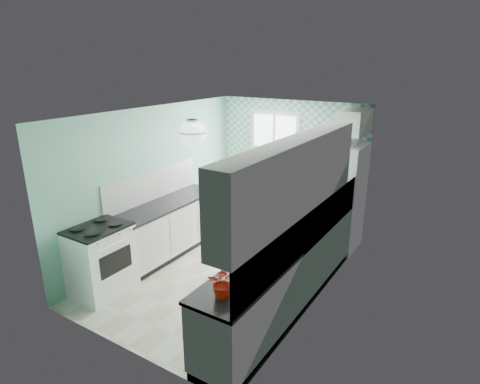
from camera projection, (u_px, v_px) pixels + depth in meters
The scene contains 26 objects.
floor at pixel (229, 270), 6.46m from camera, with size 3.00×4.40×0.02m, color beige.
ceiling at pixel (228, 112), 5.67m from camera, with size 3.00×4.40×0.02m, color white.
wall_back at pixel (291, 165), 7.84m from camera, with size 3.00×0.02×2.50m, color #70AC95.
wall_front at pixel (114, 252), 4.29m from camera, with size 3.00×0.02×2.50m, color #70AC95.
wall_left at pixel (155, 181), 6.83m from camera, with size 0.02×4.40×2.50m, color #70AC95.
wall_right at pixel (323, 215), 5.30m from camera, with size 0.02×4.40×2.50m, color #70AC95.
accent_wall at pixel (291, 165), 7.82m from camera, with size 3.00×0.01×2.50m, color #5AC2AC.
window at pixel (274, 148), 7.88m from camera, with size 1.04×0.05×1.44m.
backsplash_right at pixel (310, 229), 5.01m from camera, with size 0.02×3.60×0.51m, color white.
backsplash_left at pixel (153, 185), 6.77m from camera, with size 0.02×2.15×0.51m, color white.
upper_cabinets_right at pixel (294, 177), 4.70m from camera, with size 0.33×3.20×0.90m, color white.
upper_cabinet_fridge at pixel (356, 121), 6.56m from camera, with size 0.40×0.74×0.40m, color white.
ceiling_light at pixel (193, 133), 5.08m from camera, with size 0.34×0.34×0.35m.
base_cabinets_right at pixel (287, 276), 5.39m from camera, with size 0.60×3.60×0.90m, color white.
countertop_right at pixel (287, 244), 5.25m from camera, with size 0.63×3.60×0.04m, color black.
base_cabinets_left at pixel (168, 229), 6.86m from camera, with size 0.60×2.15×0.90m, color white.
countertop_left at pixel (167, 204), 6.71m from camera, with size 0.63×2.15×0.04m, color black.
fridge at pixel (337, 196), 7.03m from camera, with size 0.81×0.80×1.86m.
stove at pixel (101, 259), 5.70m from camera, with size 0.66×0.82×0.99m.
sink at pixel (321, 216), 6.15m from camera, with size 0.45×0.38×0.53m.
rug at pixel (250, 258), 6.81m from camera, with size 0.69×0.99×0.02m, color #7D0604.
dish_towel at pixel (297, 240), 6.36m from camera, with size 0.01×0.22×0.33m, color #5CAFB1.
fruit_bowl at pixel (238, 282), 4.24m from camera, with size 0.31×0.31×0.08m, color white.
potted_plant at pixel (223, 283), 3.98m from camera, with size 0.29×0.25×0.33m, color #B50B2D.
soap_bottle at pixel (329, 206), 6.27m from camera, with size 0.09×0.09×0.20m, color #ABC4CE.
microwave at pixel (342, 134), 6.69m from camera, with size 0.59×0.40×0.33m, color white.
Camera 1 is at (3.20, -4.77, 3.21)m, focal length 30.00 mm.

